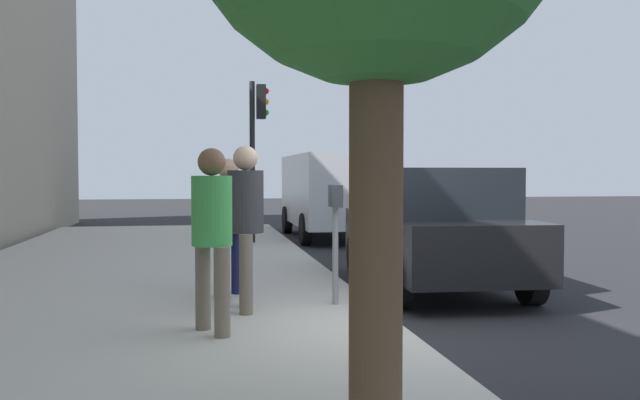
% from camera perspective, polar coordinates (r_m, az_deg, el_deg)
% --- Properties ---
extents(ground_plane, '(80.00, 80.00, 0.00)m').
position_cam_1_polar(ground_plane, '(7.35, 6.46, -11.13)').
color(ground_plane, '#232326').
rests_on(ground_plane, ground).
extents(sidewalk_slab, '(28.00, 6.00, 0.15)m').
position_cam_1_polar(sidewalk_slab, '(7.12, -17.87, -11.04)').
color(sidewalk_slab, '#B7B2A8').
rests_on(sidewalk_slab, ground_plane).
extents(parking_meter, '(0.36, 0.12, 1.41)m').
position_cam_1_polar(parking_meter, '(8.09, 1.29, -1.53)').
color(parking_meter, gray).
rests_on(parking_meter, sidewalk_slab).
extents(pedestrian_at_meter, '(0.55, 0.40, 1.86)m').
position_cam_1_polar(pedestrian_at_meter, '(7.74, -6.19, -1.02)').
color(pedestrian_at_meter, '#726656').
rests_on(pedestrian_at_meter, sidewalk_slab).
extents(pedestrian_bystander, '(0.50, 0.39, 1.79)m').
position_cam_1_polar(pedestrian_bystander, '(6.69, -8.95, -1.98)').
color(pedestrian_bystander, '#726656').
rests_on(pedestrian_bystander, sidewalk_slab).
extents(parking_officer, '(0.45, 0.38, 1.73)m').
position_cam_1_polar(parking_officer, '(8.71, -7.60, -1.29)').
color(parking_officer, '#191E4C').
rests_on(parking_officer, sidewalk_slab).
extents(parked_sedan_near, '(4.46, 2.09, 1.77)m').
position_cam_1_polar(parked_sedan_near, '(10.21, 9.42, -2.31)').
color(parked_sedan_near, black).
rests_on(parked_sedan_near, ground_plane).
extents(parked_van_far, '(5.21, 2.14, 2.18)m').
position_cam_1_polar(parked_van_far, '(18.03, 0.93, 0.81)').
color(parked_van_far, silver).
rests_on(parked_van_far, ground_plane).
extents(traffic_signal, '(0.24, 0.44, 3.60)m').
position_cam_1_polar(traffic_signal, '(15.50, -5.26, 5.45)').
color(traffic_signal, black).
rests_on(traffic_signal, sidewalk_slab).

